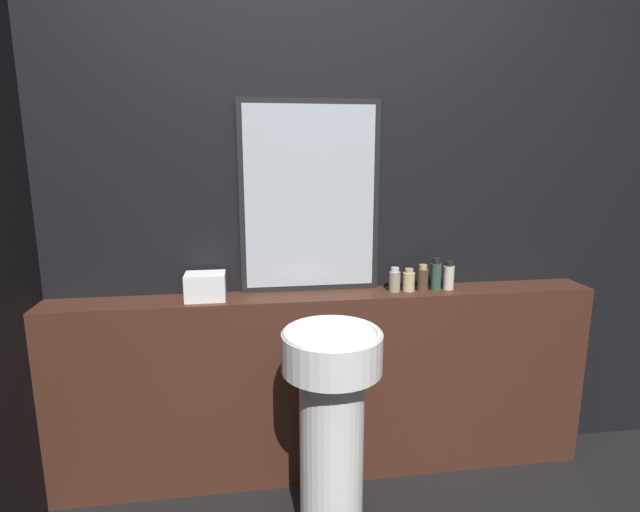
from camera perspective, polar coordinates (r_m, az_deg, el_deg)
wall_back at (r=2.34m, az=0.48°, el=4.68°), size 8.00×0.06×2.50m
vanity_counter at (r=2.45m, az=0.94°, el=-14.57°), size 2.52×0.21×0.90m
pedestal_sink at (r=2.05m, az=1.34°, el=-18.09°), size 0.39×0.39×0.89m
mirror at (r=2.28m, az=-1.17°, el=6.68°), size 0.64×0.03×0.87m
towel_stack at (r=2.25m, az=-12.96°, el=-3.41°), size 0.17×0.13×0.12m
shampoo_bottle at (r=2.34m, az=8.53°, el=-2.78°), size 0.05×0.05×0.11m
conditioner_bottle at (r=2.36m, az=10.10°, el=-2.79°), size 0.06×0.06×0.11m
lotion_bottle at (r=2.38m, az=11.66°, el=-2.53°), size 0.05×0.05×0.12m
body_wash_bottle at (r=2.40m, az=13.11°, el=-2.15°), size 0.05×0.05×0.15m
hand_soap_bottle at (r=2.43m, az=14.50°, el=-2.25°), size 0.05×0.05×0.14m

